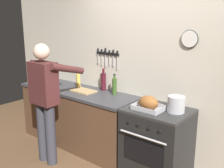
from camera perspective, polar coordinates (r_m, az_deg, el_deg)
name	(u,v)px	position (r m, az deg, el deg)	size (l,w,h in m)	color
wall_back	(159,70)	(3.64, 9.82, 2.91)	(6.00, 0.13, 2.60)	beige
counter_block	(78,117)	(4.32, -7.19, -6.92)	(2.03, 0.65, 0.90)	brown
stove	(157,143)	(3.51, 9.42, -12.21)	(0.76, 0.67, 0.90)	black
person_cook	(46,96)	(3.73, -13.84, -2.56)	(0.51, 0.63, 1.66)	#383842
roasting_pan	(149,104)	(3.26, 7.71, -4.17)	(0.35, 0.26, 0.18)	#B7B7BC
stock_pot	(176,104)	(3.26, 13.38, -4.16)	(0.21, 0.21, 0.19)	#B7B7BC
cutting_board	(84,91)	(4.06, -6.03, -1.46)	(0.36, 0.24, 0.02)	tan
bottle_cooking_oil	(78,81)	(4.24, -7.11, 0.71)	(0.06, 0.06, 0.29)	gold
bottle_wine_red	(103,81)	(4.09, -1.82, 0.61)	(0.08, 0.08, 0.33)	#47141E
bottle_olive_oil	(114,86)	(3.86, 0.52, -0.44)	(0.07, 0.07, 0.30)	#385623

